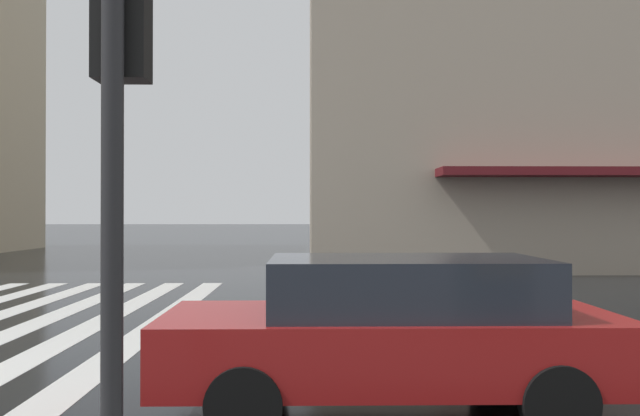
# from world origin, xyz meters

# --- Properties ---
(haussmann_block_corner) EXTENTS (18.55, 24.08, 20.75)m
(haussmann_block_corner) POSITION_xyz_m (21.17, -17.84, 10.16)
(haussmann_block_corner) COLOR tan
(haussmann_block_corner) RESTS_ON ground_plane
(traffic_signal_post) EXTENTS (0.44, 0.30, 3.26)m
(traffic_signal_post) POSITION_xyz_m (-3.39, -4.65, 2.51)
(traffic_signal_post) COLOR #232326
(traffic_signal_post) RESTS_ON sidewalk_pavement
(car_red) EXTENTS (1.85, 4.10, 1.41)m
(car_red) POSITION_xyz_m (-1.00, -6.49, 0.76)
(car_red) COLOR maroon
(car_red) RESTS_ON ground_plane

